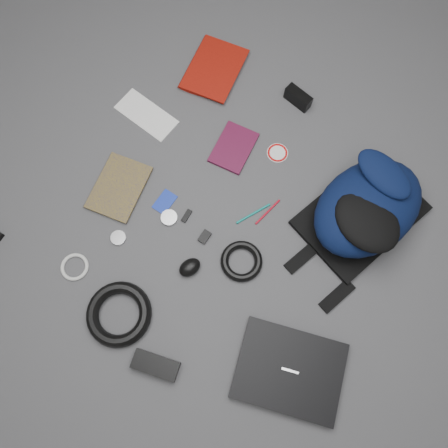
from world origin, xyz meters
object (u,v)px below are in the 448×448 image
Objects in this scene: laptop at (289,370)px; comic_book at (98,180)px; dvd_case at (234,148)px; compact_camera at (298,98)px; backpack at (368,208)px; textbook_red at (191,61)px; power_brick at (156,365)px; mouse at (190,267)px.

laptop is 0.90m from comic_book.
compact_camera is (0.08, 0.29, 0.02)m from dvd_case.
textbook_red is (-0.84, 0.15, -0.08)m from backpack.
laptop is 1.26× the size of textbook_red.
textbook_red is 2.46× the size of compact_camera.
dvd_case is at bearing 36.42° from comic_book.
laptop is 1.43× the size of comic_book.
compact_camera is at bearing 80.56° from power_brick.
textbook_red is 0.39m from dvd_case.
comic_book is 1.56× the size of power_brick.
laptop reaches higher than textbook_red.
power_brick is at bearing -166.41° from laptop.
backpack is at bearing -24.10° from compact_camera.
dvd_case is at bearing -43.12° from textbook_red.
backpack is at bearing 13.43° from comic_book.
backpack is at bearing 53.61° from power_brick.
mouse is 0.32m from power_brick.
dvd_case is at bearing 118.13° from laptop.
power_brick reaches higher than textbook_red.
power_brick is at bearing -47.78° from comic_book.
laptop is at bearing 8.87° from mouse.
power_brick is (0.24, -0.74, 0.01)m from dvd_case.
laptop is at bearing -51.76° from compact_camera.
dvd_case is 1.23× the size of power_brick.
mouse is 0.53× the size of power_brick.
comic_book is 2.16× the size of compact_camera.
backpack is 0.86m from textbook_red.
dvd_case is (0.31, 0.38, -0.00)m from comic_book.
backpack is 4.30× the size of compact_camera.
textbook_red is 0.43m from compact_camera.
laptop is 1.16m from textbook_red.
laptop reaches higher than comic_book.
dvd_case is at bearing 126.07° from mouse.
compact_camera is 1.05m from power_brick.
textbook_red is (-0.92, 0.71, -0.00)m from laptop.
backpack reaches higher than power_brick.
dvd_case is at bearing 89.63° from power_brick.
textbook_red is at bearing 103.42° from power_brick.
laptop is at bearing -50.69° from textbook_red.
textbook_red is 1.44× the size of dvd_case.
dvd_case is (-0.58, 0.52, -0.01)m from laptop.
backpack is 3.10× the size of power_brick.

